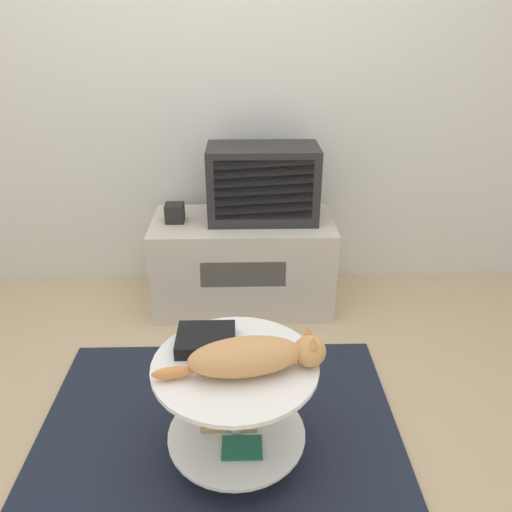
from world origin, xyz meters
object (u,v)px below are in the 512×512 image
(cat, at_px, (254,356))
(tv, at_px, (263,184))
(dvd_box, at_px, (206,340))
(speaker, at_px, (175,213))

(cat, bearing_deg, tv, 78.02)
(tv, distance_m, dvd_box, 1.16)
(speaker, bearing_deg, tv, 3.39)
(speaker, relative_size, dvd_box, 0.47)
(tv, height_order, dvd_box, tv)
(speaker, bearing_deg, dvd_box, -77.46)
(dvd_box, xyz_separation_m, cat, (0.18, -0.15, 0.04))
(tv, relative_size, dvd_box, 2.79)
(tv, xyz_separation_m, speaker, (-0.49, -0.03, -0.16))
(cat, bearing_deg, speaker, 100.18)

